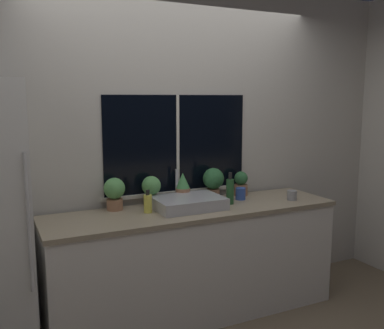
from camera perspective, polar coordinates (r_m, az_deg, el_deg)
wall_back at (r=3.62m, az=-2.17°, el=2.61°), size 8.00×0.09×2.70m
wall_right at (r=5.48m, az=15.15°, el=4.45°), size 0.06×7.00×2.70m
counter at (r=3.52m, az=0.34°, el=-12.83°), size 2.35×0.61×0.89m
sink at (r=3.37m, az=-0.52°, el=-5.09°), size 0.53×0.44×0.28m
potted_plant_far_left at (r=3.35m, az=-10.30°, el=-3.64°), size 0.16×0.16×0.25m
potted_plant_left at (r=3.44m, az=-5.45°, el=-3.27°), size 0.15×0.15×0.24m
potted_plant_center at (r=3.55m, az=-1.22°, el=-3.12°), size 0.12×0.12×0.25m
potted_plant_right at (r=3.67m, az=2.87°, el=-2.19°), size 0.18×0.18×0.27m
potted_plant_far_right at (r=3.82m, az=6.54°, el=-2.53°), size 0.12×0.12×0.22m
soap_bottle at (r=3.25m, az=-5.90°, el=-5.15°), size 0.06×0.06×0.18m
bottle_tall at (r=3.51m, az=5.10°, el=-3.51°), size 0.06×0.06×0.26m
mug_grey at (r=3.73m, az=13.19°, el=-4.01°), size 0.08×0.08×0.08m
mug_blue at (r=3.67m, az=6.49°, el=-3.89°), size 0.08×0.08×0.10m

